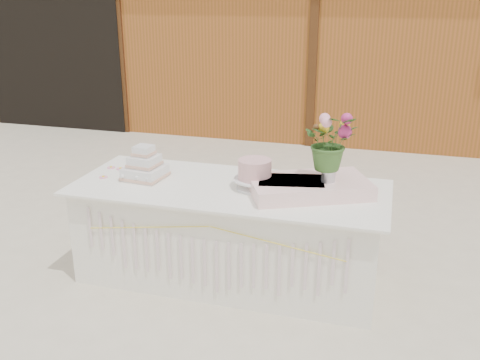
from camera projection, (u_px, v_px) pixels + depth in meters
name	position (u px, v px, depth m)	size (l,w,h in m)	color
ground	(230.00, 276.00, 4.32)	(80.00, 80.00, 0.00)	beige
barn	(331.00, 21.00, 9.19)	(12.60, 4.60, 3.30)	#994E20
cake_table	(229.00, 232.00, 4.19)	(2.40, 1.00, 0.77)	white
wedding_cake	(145.00, 167.00, 4.21)	(0.33, 0.33, 0.27)	silver
pink_cake_stand	(255.00, 173.00, 3.98)	(0.32, 0.32, 0.23)	white
satin_runner	(309.00, 187.00, 3.91)	(0.85, 0.49, 0.11)	#FFD7CD
flower_vase	(329.00, 172.00, 3.83)	(0.10, 0.10, 0.14)	silver
bouquet	(331.00, 135.00, 3.74)	(0.37, 0.32, 0.41)	#376026
loose_flowers	(112.00, 171.00, 4.39)	(0.13, 0.33, 0.02)	pink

